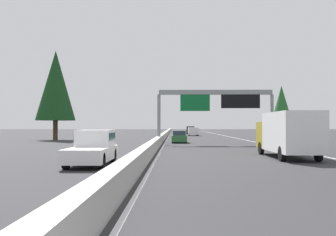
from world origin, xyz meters
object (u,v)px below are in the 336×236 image
Objects in this scene: pickup_distant_b at (190,130)px; box_truck_far_left at (288,133)px; oncoming_near at (93,148)px; conifer_right_mid at (282,106)px; conifer_left_near at (56,86)px; sedan_near_right at (179,137)px; minivan_mid_left at (193,131)px; sign_gantry_overhead at (217,101)px.

box_truck_far_left is at bearing -177.32° from pickup_distant_b.
box_truck_far_left is 1.52× the size of pickup_distant_b.
oncoming_near is 52.29m from conifer_right_mid.
conifer_left_near reaches higher than oncoming_near.
conifer_left_near reaches higher than sedan_near_right.
sedan_near_right is at bearing 138.15° from conifer_right_mid.
oncoming_near is at bearing 174.02° from pickup_distant_b.
oncoming_near is at bearing 172.45° from minivan_mid_left.
sign_gantry_overhead reaches higher than sedan_near_right.
conifer_left_near reaches higher than pickup_distant_b.
sedan_near_right is 0.50× the size of conifer_right_mid.
oncoming_near is (-22.66, 9.00, -3.84)m from sign_gantry_overhead.
box_truck_far_left reaches higher than minivan_mid_left.
minivan_mid_left is at bearing 3.65° from box_truck_far_left.
conifer_left_near is (36.03, 12.62, 6.87)m from oncoming_near.
sign_gantry_overhead is at bearing -140.44° from sedan_near_right.
minivan_mid_left is at bearing 1.29° from sign_gantry_overhead.
minivan_mid_left is 61.84m from oncoming_near.
sign_gantry_overhead is 24.68m from oncoming_near.
conifer_right_mid is at bearing -41.85° from sedan_near_right.
sign_gantry_overhead is 56.41m from pickup_distant_b.
sign_gantry_overhead is at bearing -179.25° from pickup_distant_b.
conifer_left_near is (13.37, 21.62, 3.03)m from sign_gantry_overhead.
sign_gantry_overhead reaches higher than minivan_mid_left.
conifer_left_near reaches higher than minivan_mid_left.
conifer_right_mid is (-14.25, -14.24, 4.39)m from minivan_mid_left.
sign_gantry_overhead is 2.88× the size of sedan_near_right.
sedan_near_right is at bearing 169.87° from oncoming_near.
box_truck_far_left is at bearing -142.05° from conifer_left_near.
box_truck_far_left is at bearing 165.87° from conifer_right_mid.
sedan_near_right is at bearing -115.69° from conifer_left_near.
conifer_left_near is at bearing 64.31° from sedan_near_right.
sign_gantry_overhead is 18.33m from box_truck_far_left.
box_truck_far_left is 74.21m from pickup_distant_b.
pickup_distant_b is at bearing -0.44° from minivan_mid_left.
conifer_left_near is (-25.28, 20.75, 6.83)m from minivan_mid_left.
conifer_right_mid is (-31.87, -14.10, 4.43)m from pickup_distant_b.
minivan_mid_left is (-17.62, 0.14, 0.04)m from pickup_distant_b.
box_truck_far_left is 40.07m from conifer_left_near.
oncoming_near is at bearing 112.30° from box_truck_far_left.
conifer_left_near reaches higher than conifer_right_mid.
conifer_left_near is (-11.03, 34.99, 2.44)m from conifer_right_mid.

